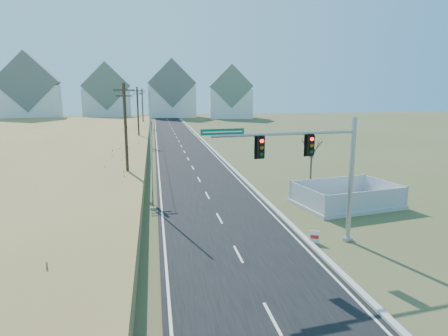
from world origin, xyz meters
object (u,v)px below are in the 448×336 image
at_px(open_sign, 314,237).
at_px(flagpole, 152,164).
at_px(fence_enclosure, 346,201).
at_px(traffic_signal_mast, 322,168).
at_px(bare_tree, 312,147).

relative_size(open_sign, flagpole, 0.08).
distance_m(fence_enclosure, open_sign, 8.44).
bearing_deg(traffic_signal_mast, flagpole, 130.46).
height_order(traffic_signal_mast, open_sign, traffic_signal_mast).
bearing_deg(bare_tree, traffic_signal_mast, -109.60).
bearing_deg(fence_enclosure, bare_tree, 101.58).
relative_size(fence_enclosure, bare_tree, 1.62).
bearing_deg(bare_tree, fence_enclosure, -68.11).
xyz_separation_m(fence_enclosure, flagpole, (-14.02, 1.43, 3.01)).
distance_m(fence_enclosure, flagpole, 14.41).
bearing_deg(open_sign, flagpole, 159.94).
distance_m(traffic_signal_mast, open_sign, 3.93).
relative_size(traffic_signal_mast, open_sign, 12.48).
relative_size(traffic_signal_mast, fence_enclosure, 1.11).
bearing_deg(bare_tree, open_sign, -110.68).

